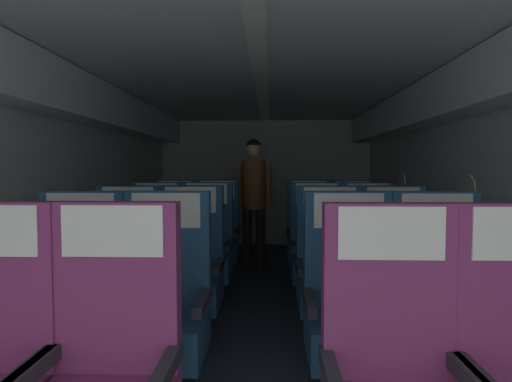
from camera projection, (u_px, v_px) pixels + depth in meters
ground at (260, 319)px, 3.57m from camera, size 3.66×7.31×0.02m
fuselage_shell at (261, 139)px, 3.75m from camera, size 3.54×6.96×2.09m
seat_a_left_aisle at (106, 379)px, 1.58m from camera, size 0.52×0.49×1.12m
seat_b_left_window at (76, 307)px, 2.41m from camera, size 0.52×0.49×1.12m
seat_b_left_aisle at (163, 308)px, 2.39m from camera, size 0.52×0.49×1.12m
seat_b_right_aisle at (441, 310)px, 2.36m from camera, size 0.52×0.49×1.12m
seat_b_right_window at (350, 309)px, 2.37m from camera, size 0.52×0.49×1.12m
seat_c_left_window at (125, 272)px, 3.23m from camera, size 0.52×0.49×1.12m
seat_c_left_aisle at (189, 272)px, 3.23m from camera, size 0.52×0.49×1.12m
seat_c_right_aisle at (395, 274)px, 3.17m from camera, size 0.52×0.49×1.12m
seat_c_right_window at (331, 273)px, 3.18m from camera, size 0.52×0.49×1.12m
seat_d_left_window at (155, 250)px, 4.07m from camera, size 0.52×0.49×1.12m
seat_d_left_aisle at (206, 251)px, 4.05m from camera, size 0.52×0.49×1.12m
seat_d_right_aisle at (370, 252)px, 4.00m from camera, size 0.52×0.49×1.12m
seat_d_right_window at (317, 252)px, 4.01m from camera, size 0.52×0.49×1.12m
seat_e_left_window at (174, 237)px, 4.89m from camera, size 0.52×0.49×1.12m
seat_e_left_aisle at (216, 237)px, 4.87m from camera, size 0.52×0.49×1.12m
seat_e_right_aisle at (354, 238)px, 4.81m from camera, size 0.52×0.49×1.12m
seat_e_right_window at (309, 237)px, 4.85m from camera, size 0.52×0.49×1.12m
flight_attendant at (254, 190)px, 5.17m from camera, size 0.43×0.28×1.61m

